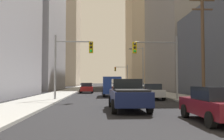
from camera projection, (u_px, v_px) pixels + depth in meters
name	position (u px, v px, depth m)	size (l,w,h in m)	color
sidewalk_left	(75.00, 89.00, 53.02)	(3.70, 160.00, 0.15)	#9E9E99
sidewalk_right	(138.00, 89.00, 53.75)	(3.70, 160.00, 0.15)	#9E9E99
pickup_truck_navy	(128.00, 95.00, 14.91)	(2.20, 5.42, 1.90)	#141E4C
cargo_van_blue	(112.00, 85.00, 28.62)	(2.18, 5.28, 2.26)	navy
sedan_maroon	(216.00, 104.00, 10.37)	(1.95, 4.20, 1.52)	maroon
sedan_silver	(151.00, 91.00, 23.44)	(1.95, 4.24, 1.52)	#B7BABF
sedan_red	(87.00, 88.00, 36.45)	(1.95, 4.26, 1.52)	maroon
sedan_beige	(111.00, 88.00, 34.76)	(1.96, 4.26, 1.52)	#C6B793
traffic_signal_near_left	(72.00, 56.00, 22.22)	(3.53, 0.44, 6.00)	gray
traffic_signal_near_right	(158.00, 56.00, 22.64)	(4.27, 0.44, 6.00)	gray
traffic_signal_far_right	(122.00, 72.00, 62.31)	(3.42, 0.44, 6.00)	gray
utility_pole_right	(203.00, 44.00, 20.85)	(2.20, 0.28, 9.37)	brown
street_lamp_right	(141.00, 65.00, 40.85)	(2.47, 0.32, 7.50)	gray
building_left_mid_office	(14.00, 8.00, 49.21)	(18.22, 19.87, 33.28)	#93939E
building_right_mid_block	(210.00, 20.00, 50.42)	(22.68, 24.41, 29.03)	gray
building_right_far_highrise	(152.00, 8.00, 98.40)	(18.97, 21.54, 63.30)	tan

